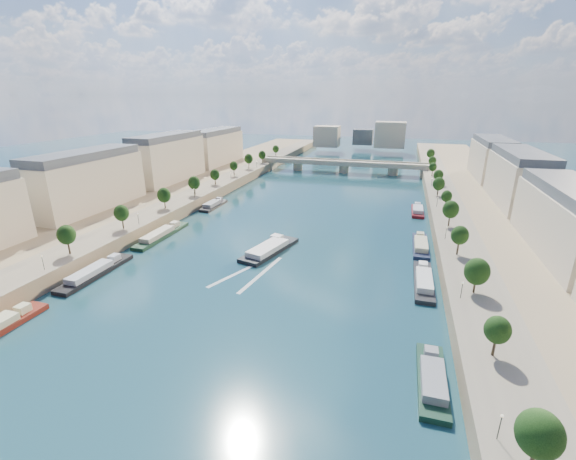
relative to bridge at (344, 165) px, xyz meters
The scene contains 17 objects.
ground 116.24m from the bridge, 90.00° to the right, with size 700.00×700.00×0.00m, color #0C3138.
quay_left 136.66m from the bridge, 121.80° to the right, with size 44.00×520.00×5.00m, color #9E8460.
quay_right 136.66m from the bridge, 58.20° to the right, with size 44.00×520.00×5.00m, color #9E8460.
pave_left 129.36m from the bridge, 116.14° to the right, with size 14.00×520.00×0.10m, color gray.
pave_right 129.36m from the bridge, 63.86° to the right, with size 14.00×520.00×0.10m, color gray.
trees_left 126.81m from the bridge, 115.73° to the right, with size 4.80×268.80×8.26m.
trees_right 119.66m from the bridge, 62.61° to the right, with size 4.80×268.80×8.26m.
lamps_left 136.65m from the bridge, 112.60° to the right, with size 0.36×200.36×4.28m.
lamps_right 122.94m from the bridge, 64.71° to the right, with size 0.36×200.36×4.28m.
buildings_left 134.90m from the bridge, 129.22° to the right, with size 16.00×226.00×23.20m.
buildings_right 134.90m from the bridge, 50.78° to the right, with size 16.00×226.00×23.20m.
skyline 103.88m from the bridge, 88.23° to the left, with size 79.00×42.00×22.00m.
bridge is the anchor object (origin of this frame).
tour_barge 145.76m from the bridge, 91.12° to the right, with size 13.77×26.88×3.65m.
wake 162.42m from the bridge, 91.01° to the right, with size 14.17×25.92×0.04m.
moored_barges_left 179.85m from the bridge, 104.66° to the right, with size 5.00×160.14×3.60m.
moored_barges_right 148.75m from the bridge, 72.18° to the right, with size 5.00×131.23×3.60m.
Camera 1 is at (36.42, -41.36, 49.36)m, focal length 24.00 mm.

